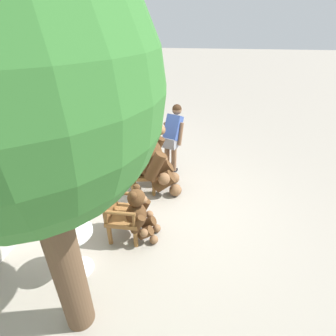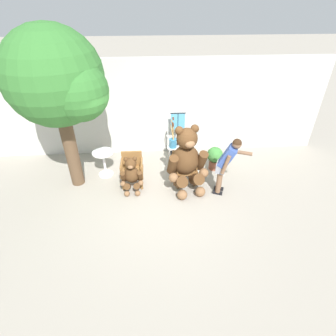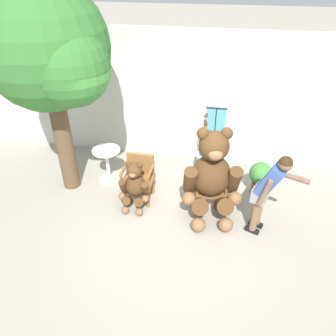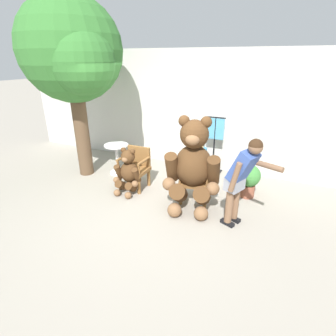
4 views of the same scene
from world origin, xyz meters
The scene contains 13 objects.
ground_plane centered at (0.00, 0.00, 0.00)m, with size 60.00×60.00×0.00m, color gray.
back_wall centered at (0.00, 2.40, 1.40)m, with size 10.00×0.16×2.80m, color beige.
wooden_chair_left centered at (-0.67, 0.67, 0.46)m, with size 0.56×0.52×0.86m.
wooden_chair_right centered at (0.66, 0.67, 0.46)m, with size 0.65×0.61×0.86m.
teddy_bear_large centered at (0.69, 0.40, 0.83)m, with size 1.05×1.04×1.69m.
teddy_bear_small centered at (-0.67, 0.37, 0.47)m, with size 0.57×0.53×0.95m.
person_visitor centered at (1.58, 0.10, 0.91)m, with size 0.85×0.48×1.54m.
white_stool centered at (0.47, 1.70, 0.36)m, with size 0.34×0.34×0.46m.
brush_bucket centered at (0.47, 1.70, 0.64)m, with size 0.22×0.22×0.93m.
round_side_table centered at (-1.44, 1.11, 0.45)m, with size 0.56×0.56×0.72m.
patio_tree centered at (-2.04, 0.73, 2.67)m, with size 2.20×2.10×3.78m.
potted_plant centered at (1.60, 1.19, 0.40)m, with size 0.44×0.44×0.68m.
clothing_display_stand centered at (0.64, 2.07, 0.72)m, with size 0.44×0.40×1.36m.
Camera 4 is at (2.05, -3.72, 2.60)m, focal length 28.00 mm.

